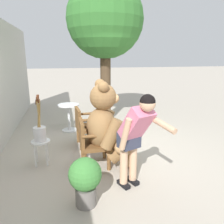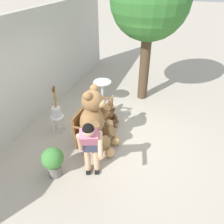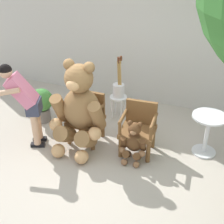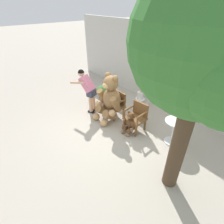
{
  "view_description": "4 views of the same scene",
  "coord_description": "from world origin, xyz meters",
  "px_view_note": "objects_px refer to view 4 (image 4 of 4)",
  "views": [
    {
      "loc": [
        -4.11,
        0.99,
        1.97
      ],
      "look_at": [
        0.17,
        0.02,
        0.82
      ],
      "focal_mm": 35.0,
      "sensor_mm": 36.0,
      "label": 1
    },
    {
      "loc": [
        -4.11,
        -1.32,
        3.58
      ],
      "look_at": [
        -0.17,
        -0.01,
        0.85
      ],
      "focal_mm": 35.0,
      "sensor_mm": 36.0,
      "label": 2
    },
    {
      "loc": [
        1.65,
        -3.63,
        3.26
      ],
      "look_at": [
        0.06,
        0.38,
        0.75
      ],
      "focal_mm": 50.0,
      "sensor_mm": 36.0,
      "label": 3
    },
    {
      "loc": [
        3.34,
        -2.76,
        3.38
      ],
      "look_at": [
        0.01,
        -0.02,
        0.61
      ],
      "focal_mm": 28.0,
      "sensor_mm": 36.0,
      "label": 4
    }
  ],
  "objects_px": {
    "teddy_bear_large": "(110,98)",
    "person_visitor": "(88,88)",
    "wooden_chair_right": "(137,116)",
    "wooden_chair_left": "(116,104)",
    "potted_plant": "(102,93)",
    "teddy_bear_small": "(130,123)",
    "patio_tree": "(211,49)",
    "white_stool": "(140,101)",
    "brush_bucket": "(140,94)",
    "round_side_table": "(174,129)"
  },
  "relations": [
    {
      "from": "teddy_bear_large",
      "to": "potted_plant",
      "type": "xyz_separation_m",
      "value": [
        -1.07,
        0.49,
        -0.37
      ]
    },
    {
      "from": "potted_plant",
      "to": "patio_tree",
      "type": "bearing_deg",
      "value": -15.42
    },
    {
      "from": "person_visitor",
      "to": "potted_plant",
      "type": "distance_m",
      "value": 0.92
    },
    {
      "from": "wooden_chair_right",
      "to": "person_visitor",
      "type": "distance_m",
      "value": 1.93
    },
    {
      "from": "teddy_bear_small",
      "to": "wooden_chair_left",
      "type": "bearing_deg",
      "value": 163.61
    },
    {
      "from": "wooden_chair_left",
      "to": "white_stool",
      "type": "relative_size",
      "value": 1.87
    },
    {
      "from": "person_visitor",
      "to": "white_stool",
      "type": "relative_size",
      "value": 3.23
    },
    {
      "from": "wooden_chair_right",
      "to": "brush_bucket",
      "type": "distance_m",
      "value": 1.15
    },
    {
      "from": "teddy_bear_small",
      "to": "potted_plant",
      "type": "height_order",
      "value": "teddy_bear_small"
    },
    {
      "from": "wooden_chair_left",
      "to": "patio_tree",
      "type": "relative_size",
      "value": 0.22
    },
    {
      "from": "wooden_chair_left",
      "to": "round_side_table",
      "type": "xyz_separation_m",
      "value": [
        2.01,
        0.34,
        -0.01
      ]
    },
    {
      "from": "white_stool",
      "to": "brush_bucket",
      "type": "height_order",
      "value": "brush_bucket"
    },
    {
      "from": "teddy_bear_large",
      "to": "teddy_bear_small",
      "type": "distance_m",
      "value": 1.04
    },
    {
      "from": "person_visitor",
      "to": "wooden_chair_left",
      "type": "bearing_deg",
      "value": 31.1
    },
    {
      "from": "wooden_chair_left",
      "to": "teddy_bear_large",
      "type": "bearing_deg",
      "value": -90.4
    },
    {
      "from": "wooden_chair_right",
      "to": "teddy_bear_small",
      "type": "bearing_deg",
      "value": -88.49
    },
    {
      "from": "round_side_table",
      "to": "wooden_chair_left",
      "type": "bearing_deg",
      "value": -170.49
    },
    {
      "from": "brush_bucket",
      "to": "round_side_table",
      "type": "height_order",
      "value": "brush_bucket"
    },
    {
      "from": "brush_bucket",
      "to": "wooden_chair_right",
      "type": "bearing_deg",
      "value": -52.35
    },
    {
      "from": "teddy_bear_large",
      "to": "person_visitor",
      "type": "xyz_separation_m",
      "value": [
        -0.86,
        -0.26,
        0.13
      ]
    },
    {
      "from": "potted_plant",
      "to": "person_visitor",
      "type": "bearing_deg",
      "value": -74.51
    },
    {
      "from": "person_visitor",
      "to": "round_side_table",
      "type": "distance_m",
      "value": 3.03
    },
    {
      "from": "wooden_chair_right",
      "to": "round_side_table",
      "type": "bearing_deg",
      "value": 17.53
    },
    {
      "from": "white_stool",
      "to": "round_side_table",
      "type": "distance_m",
      "value": 1.85
    },
    {
      "from": "teddy_bear_large",
      "to": "person_visitor",
      "type": "distance_m",
      "value": 0.91
    },
    {
      "from": "wooden_chair_right",
      "to": "round_side_table",
      "type": "height_order",
      "value": "wooden_chair_right"
    },
    {
      "from": "round_side_table",
      "to": "potted_plant",
      "type": "height_order",
      "value": "round_side_table"
    },
    {
      "from": "wooden_chair_right",
      "to": "person_visitor",
      "type": "xyz_separation_m",
      "value": [
        -1.81,
        -0.52,
        0.43
      ]
    },
    {
      "from": "person_visitor",
      "to": "round_side_table",
      "type": "xyz_separation_m",
      "value": [
        2.88,
        0.86,
        -0.45
      ]
    },
    {
      "from": "teddy_bear_small",
      "to": "patio_tree",
      "type": "relative_size",
      "value": 0.18
    },
    {
      "from": "wooden_chair_left",
      "to": "teddy_bear_large",
      "type": "xyz_separation_m",
      "value": [
        -0.0,
        -0.27,
        0.3
      ]
    },
    {
      "from": "person_visitor",
      "to": "brush_bucket",
      "type": "distance_m",
      "value": 1.82
    },
    {
      "from": "teddy_bear_large",
      "to": "brush_bucket",
      "type": "height_order",
      "value": "teddy_bear_large"
    },
    {
      "from": "teddy_bear_large",
      "to": "potted_plant",
      "type": "height_order",
      "value": "teddy_bear_large"
    },
    {
      "from": "brush_bucket",
      "to": "patio_tree",
      "type": "xyz_separation_m",
      "value": [
        2.58,
        -1.75,
        2.21
      ]
    },
    {
      "from": "wooden_chair_left",
      "to": "brush_bucket",
      "type": "distance_m",
      "value": 0.95
    },
    {
      "from": "wooden_chair_right",
      "to": "brush_bucket",
      "type": "height_order",
      "value": "brush_bucket"
    },
    {
      "from": "wooden_chair_left",
      "to": "potted_plant",
      "type": "distance_m",
      "value": 1.1
    },
    {
      "from": "round_side_table",
      "to": "teddy_bear_small",
      "type": "bearing_deg",
      "value": -149.79
    },
    {
      "from": "round_side_table",
      "to": "patio_tree",
      "type": "distance_m",
      "value": 2.81
    },
    {
      "from": "wooden_chair_right",
      "to": "brush_bucket",
      "type": "xyz_separation_m",
      "value": [
        -0.69,
        0.9,
        0.18
      ]
    },
    {
      "from": "brush_bucket",
      "to": "patio_tree",
      "type": "relative_size",
      "value": 0.21
    },
    {
      "from": "white_stool",
      "to": "potted_plant",
      "type": "xyz_separation_m",
      "value": [
        -1.32,
        -0.67,
        0.04
      ]
    },
    {
      "from": "teddy_bear_large",
      "to": "white_stool",
      "type": "height_order",
      "value": "teddy_bear_large"
    },
    {
      "from": "teddy_bear_large",
      "to": "white_stool",
      "type": "xyz_separation_m",
      "value": [
        0.25,
        1.16,
        -0.41
      ]
    },
    {
      "from": "person_visitor",
      "to": "round_side_table",
      "type": "height_order",
      "value": "person_visitor"
    },
    {
      "from": "wooden_chair_left",
      "to": "wooden_chair_right",
      "type": "distance_m",
      "value": 0.94
    },
    {
      "from": "person_visitor",
      "to": "wooden_chair_right",
      "type": "bearing_deg",
      "value": 16.06
    },
    {
      "from": "brush_bucket",
      "to": "potted_plant",
      "type": "relative_size",
      "value": 1.23
    },
    {
      "from": "wooden_chair_left",
      "to": "potted_plant",
      "type": "bearing_deg",
      "value": 168.14
    }
  ]
}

